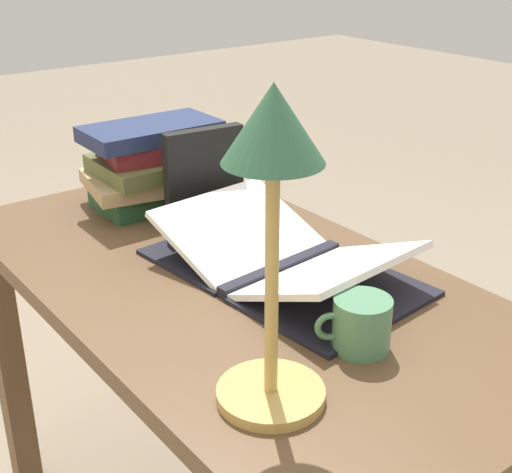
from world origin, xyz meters
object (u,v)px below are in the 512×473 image
at_px(book_stack_tall, 153,165).
at_px(reading_lamp, 273,189).
at_px(coffee_mug, 361,324).
at_px(book_standing_upright, 204,177).
at_px(open_book, 282,259).

distance_m(book_stack_tall, reading_lamp, 0.81).
xyz_separation_m(reading_lamp, coffee_mug, (0.02, -0.19, -0.26)).
bearing_deg(coffee_mug, book_standing_upright, -9.21).
bearing_deg(book_standing_upright, book_stack_tall, 16.29).
bearing_deg(reading_lamp, coffee_mug, -84.81).
distance_m(book_stack_tall, coffee_mug, 0.73).
bearing_deg(book_stack_tall, book_standing_upright, -170.01).
xyz_separation_m(open_book, reading_lamp, (-0.29, 0.25, 0.28)).
bearing_deg(open_book, book_stack_tall, -4.45).
distance_m(book_standing_upright, reading_lamp, 0.67).
distance_m(open_book, book_stack_tall, 0.46).
bearing_deg(coffee_mug, book_stack_tall, -4.82).
height_order(reading_lamp, coffee_mug, reading_lamp).
bearing_deg(book_stack_tall, open_book, -179.38).
relative_size(book_standing_upright, coffee_mug, 1.88).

